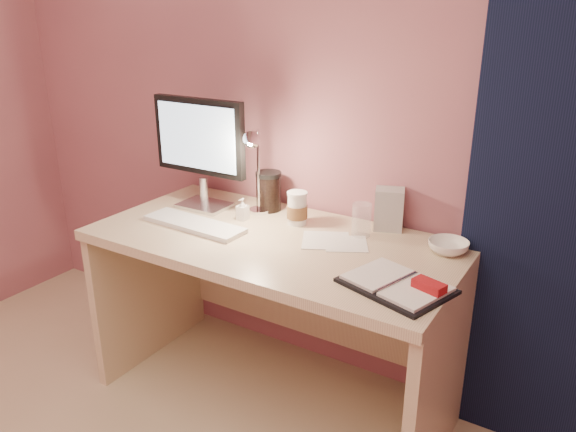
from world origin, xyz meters
The scene contains 13 objects.
desk centered at (0.00, 1.45, 0.50)m, with size 1.40×0.70×0.73m.
monitor centered at (-0.44, 1.51, 1.01)m, with size 0.44×0.16×0.47m.
keyboard centered at (-0.33, 1.31, 0.74)m, with size 0.44×0.13×0.02m, color white.
planner centered at (0.55, 1.24, 0.74)m, with size 0.37×0.32×0.05m.
paper_a centered at (0.18, 1.45, 0.73)m, with size 0.17×0.17×0.00m, color white.
paper_c centered at (0.26, 1.46, 0.73)m, with size 0.15×0.15×0.00m, color white.
coffee_cup centered at (0.00, 1.55, 0.79)m, with size 0.08×0.08×0.13m.
clear_cup centered at (0.27, 1.57, 0.79)m, with size 0.07×0.07×0.13m, color white.
bowl centered at (0.60, 1.58, 0.75)m, with size 0.14×0.14×0.04m, color white.
lotion_bottle centered at (-0.21, 1.47, 0.78)m, with size 0.04×0.04×0.09m, color silver.
dark_jar centered at (-0.18, 1.62, 0.80)m, with size 0.11×0.11×0.15m, color black.
product_box centered at (0.33, 1.69, 0.81)m, with size 0.11×0.09×0.16m, color beige.
desk_lamp centered at (-0.24, 1.49, 0.96)m, with size 0.15×0.23×0.38m.
Camera 1 is at (1.07, -0.25, 1.55)m, focal length 35.00 mm.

